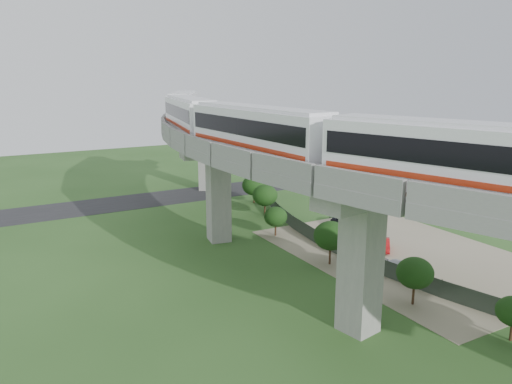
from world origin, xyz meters
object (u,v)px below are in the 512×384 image
at_px(metro_train, 245,122).
at_px(car_red, 383,244).
at_px(car_white, 401,269).
at_px(car_dark, 342,218).

distance_m(metro_train, car_red, 17.69).
bearing_deg(car_white, car_red, 48.98).
height_order(car_red, car_dark, car_dark).
relative_size(car_red, car_dark, 0.83).
bearing_deg(car_red, metro_train, -156.11).
bearing_deg(car_red, car_dark, 118.06).
distance_m(metro_train, car_dark, 19.39).
bearing_deg(metro_train, car_white, -45.89).
height_order(metro_train, car_red, metro_train).
bearing_deg(car_white, metro_train, 123.77).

